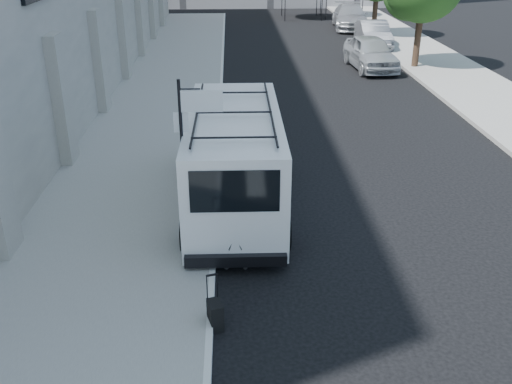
{
  "coord_description": "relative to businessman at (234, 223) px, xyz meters",
  "views": [
    {
      "loc": [
        -1.55,
        -8.06,
        6.36
      ],
      "look_at": [
        -1.07,
        2.87,
        1.3
      ],
      "focal_mm": 40.0,
      "sensor_mm": 36.0,
      "label": 1
    }
  ],
  "objects": [
    {
      "name": "ground",
      "position": [
        1.54,
        -2.0,
        -1.03
      ],
      "size": [
        120.0,
        120.0,
        0.0
      ],
      "primitive_type": "plane",
      "color": "black",
      "rests_on": "ground"
    },
    {
      "name": "sidewalk_left",
      "position": [
        -2.71,
        14.0,
        -0.95
      ],
      "size": [
        4.5,
        48.0,
        0.15
      ],
      "primitive_type": "cube",
      "color": "gray",
      "rests_on": "ground"
    },
    {
      "name": "sidewalk_right",
      "position": [
        10.54,
        18.0,
        -0.95
      ],
      "size": [
        4.0,
        56.0,
        0.15
      ],
      "primitive_type": "cube",
      "color": "gray",
      "rests_on": "ground"
    },
    {
      "name": "sign_pole",
      "position": [
        -0.82,
        1.2,
        1.63
      ],
      "size": [
        1.03,
        0.07,
        3.5
      ],
      "color": "black",
      "rests_on": "sidewalk_left"
    },
    {
      "name": "businessman",
      "position": [
        0.0,
        0.0,
        0.0
      ],
      "size": [
        0.75,
        0.49,
        2.05
      ],
      "primitive_type": "imported",
      "rotation": [
        0.0,
        0.0,
        3.15
      ],
      "color": "#313133",
      "rests_on": "ground"
    },
    {
      "name": "suitcase",
      "position": [
        -0.36,
        -1.95,
        -0.76
      ],
      "size": [
        0.31,
        0.41,
        1.0
      ],
      "rotation": [
        0.0,
        0.0,
        0.28
      ],
      "color": "black",
      "rests_on": "ground"
    },
    {
      "name": "cargo_van",
      "position": [
        0.04,
        2.91,
        0.25
      ],
      "size": [
        2.39,
        6.61,
        2.46
      ],
      "rotation": [
        0.0,
        0.0,
        -0.01
      ],
      "color": "white",
      "rests_on": "ground"
    },
    {
      "name": "parked_car_a",
      "position": [
        6.91,
        18.1,
        -0.22
      ],
      "size": [
        2.21,
        4.84,
        1.61
      ],
      "primitive_type": "imported",
      "rotation": [
        0.0,
        0.0,
        0.07
      ],
      "color": "#A6AAAE",
      "rests_on": "ground"
    },
    {
      "name": "parked_car_b",
      "position": [
        8.34,
        23.7,
        -0.27
      ],
      "size": [
        1.83,
        4.65,
        1.51
      ],
      "primitive_type": "imported",
      "rotation": [
        0.0,
        0.0,
        -0.05
      ],
      "color": "slate",
      "rests_on": "ground"
    },
    {
      "name": "parked_car_c",
      "position": [
        8.34,
        30.73,
        -0.23
      ],
      "size": [
        2.74,
        5.69,
        1.6
      ],
      "primitive_type": "imported",
      "rotation": [
        0.0,
        0.0,
        -0.09
      ],
      "color": "#95979C",
      "rests_on": "ground"
    }
  ]
}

